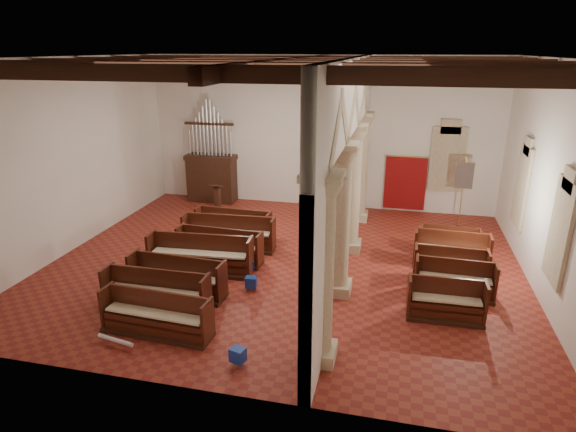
% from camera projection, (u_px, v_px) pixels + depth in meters
% --- Properties ---
extents(floor, '(14.00, 14.00, 0.00)m').
position_uv_depth(floor, '(285.00, 263.00, 14.74)').
color(floor, maroon).
rests_on(floor, ground).
extents(ceiling, '(14.00, 14.00, 0.00)m').
position_uv_depth(ceiling, '(284.00, 57.00, 12.76)').
color(ceiling, black).
rests_on(ceiling, wall_back).
extents(wall_back, '(14.00, 0.02, 6.00)m').
position_uv_depth(wall_back, '(319.00, 133.00, 19.26)').
color(wall_back, white).
rests_on(wall_back, floor).
extents(wall_front, '(14.00, 0.02, 6.00)m').
position_uv_depth(wall_front, '(203.00, 248.00, 8.23)').
color(wall_front, white).
rests_on(wall_front, floor).
extents(wall_left, '(0.02, 12.00, 6.00)m').
position_uv_depth(wall_left, '(70.00, 156.00, 15.24)').
color(wall_left, white).
rests_on(wall_left, floor).
extents(wall_right, '(0.02, 12.00, 6.00)m').
position_uv_depth(wall_right, '(551.00, 182.00, 12.25)').
color(wall_right, white).
rests_on(wall_right, floor).
extents(ceiling_beams, '(13.80, 11.80, 0.30)m').
position_uv_depth(ceiling_beams, '(284.00, 64.00, 12.81)').
color(ceiling_beams, '#371C11').
rests_on(ceiling_beams, wall_back).
extents(arcade, '(0.90, 11.90, 6.00)m').
position_uv_depth(arcade, '(348.00, 151.00, 13.18)').
color(arcade, beige).
rests_on(arcade, floor).
extents(window_right_a, '(0.03, 1.00, 2.20)m').
position_uv_depth(window_right_a, '(562.00, 232.00, 11.14)').
color(window_right_a, '#387E67').
rests_on(window_right_a, wall_right).
extents(window_right_b, '(0.03, 1.00, 2.20)m').
position_uv_depth(window_right_b, '(523.00, 186.00, 14.82)').
color(window_right_b, '#387E67').
rests_on(window_right_b, wall_right).
extents(window_back, '(1.00, 0.03, 2.20)m').
position_uv_depth(window_back, '(447.00, 159.00, 18.44)').
color(window_back, '#387E67').
rests_on(window_back, wall_back).
extents(pipe_organ, '(2.10, 0.85, 4.40)m').
position_uv_depth(pipe_organ, '(211.00, 170.00, 20.30)').
color(pipe_organ, '#371C11').
rests_on(pipe_organ, floor).
extents(lectern, '(0.50, 0.51, 1.18)m').
position_uv_depth(lectern, '(217.00, 200.00, 19.22)').
color(lectern, '#3D2413').
rests_on(lectern, floor).
extents(dossal_curtain, '(1.80, 0.07, 2.17)m').
position_uv_depth(dossal_curtain, '(405.00, 183.00, 19.05)').
color(dossal_curtain, maroon).
rests_on(dossal_curtain, floor).
extents(processional_banner, '(0.61, 0.77, 2.66)m').
position_uv_depth(processional_banner, '(460.00, 207.00, 17.31)').
color(processional_banner, '#371C11').
rests_on(processional_banner, floor).
extents(hymnal_box_a, '(0.36, 0.32, 0.30)m').
position_uv_depth(hymnal_box_a, '(238.00, 355.00, 9.93)').
color(hymnal_box_a, navy).
rests_on(hymnal_box_a, floor).
extents(hymnal_box_b, '(0.33, 0.28, 0.30)m').
position_uv_depth(hymnal_box_b, '(251.00, 282.00, 13.00)').
color(hymnal_box_b, navy).
rests_on(hymnal_box_b, floor).
extents(hymnal_box_c, '(0.37, 0.34, 0.30)m').
position_uv_depth(hymnal_box_c, '(248.00, 265.00, 14.00)').
color(hymnal_box_c, navy).
rests_on(hymnal_box_c, floor).
extents(tube_heater_a, '(0.95, 0.27, 0.09)m').
position_uv_depth(tube_heater_a, '(115.00, 340.00, 10.58)').
color(tube_heater_a, white).
rests_on(tube_heater_a, floor).
extents(tube_heater_b, '(1.00, 0.26, 0.10)m').
position_uv_depth(tube_heater_b, '(132.00, 313.00, 11.66)').
color(tube_heater_b, silver).
rests_on(tube_heater_b, floor).
extents(nave_pew_0, '(2.66, 0.82, 1.01)m').
position_uv_depth(nave_pew_0, '(157.00, 321.00, 11.00)').
color(nave_pew_0, '#371C11').
rests_on(nave_pew_0, floor).
extents(nave_pew_1, '(2.70, 0.73, 1.08)m').
position_uv_depth(nave_pew_1, '(157.00, 298.00, 11.94)').
color(nave_pew_1, '#371C11').
rests_on(nave_pew_1, floor).
extents(nave_pew_2, '(2.69, 0.85, 1.05)m').
position_uv_depth(nave_pew_2, '(177.00, 283.00, 12.76)').
color(nave_pew_2, '#371C11').
rests_on(nave_pew_2, floor).
extents(nave_pew_3, '(3.11, 0.96, 1.13)m').
position_uv_depth(nave_pew_3, '(201.00, 260.00, 14.05)').
color(nave_pew_3, '#371C11').
rests_on(nave_pew_3, floor).
extents(nave_pew_4, '(2.70, 0.82, 1.04)m').
position_uv_depth(nave_pew_4, '(220.00, 251.00, 14.75)').
color(nave_pew_4, '#371C11').
rests_on(nave_pew_4, floor).
extents(nave_pew_5, '(3.06, 0.91, 1.10)m').
position_uv_depth(nave_pew_5, '(229.00, 238.00, 15.72)').
color(nave_pew_5, '#371C11').
rests_on(nave_pew_5, floor).
extents(nave_pew_6, '(2.68, 0.79, 1.01)m').
position_uv_depth(nave_pew_6, '(233.00, 229.00, 16.61)').
color(nave_pew_6, '#371C11').
rests_on(nave_pew_6, floor).
extents(aisle_pew_0, '(1.83, 0.71, 1.03)m').
position_uv_depth(aisle_pew_0, '(445.00, 306.00, 11.62)').
color(aisle_pew_0, '#371C11').
rests_on(aisle_pew_0, floor).
extents(aisle_pew_1, '(2.06, 0.73, 1.00)m').
position_uv_depth(aisle_pew_1, '(454.00, 284.00, 12.70)').
color(aisle_pew_1, '#371C11').
rests_on(aisle_pew_1, floor).
extents(aisle_pew_2, '(2.00, 0.71, 1.02)m').
position_uv_depth(aisle_pew_2, '(450.00, 271.00, 13.41)').
color(aisle_pew_2, '#371C11').
rests_on(aisle_pew_2, floor).
extents(aisle_pew_3, '(2.19, 0.81, 1.10)m').
position_uv_depth(aisle_pew_3, '(451.00, 256.00, 14.36)').
color(aisle_pew_3, '#371C11').
rests_on(aisle_pew_3, floor).
extents(aisle_pew_4, '(1.84, 0.74, 0.97)m').
position_uv_depth(aisle_pew_4, '(449.00, 247.00, 15.10)').
color(aisle_pew_4, '#371C11').
rests_on(aisle_pew_4, floor).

